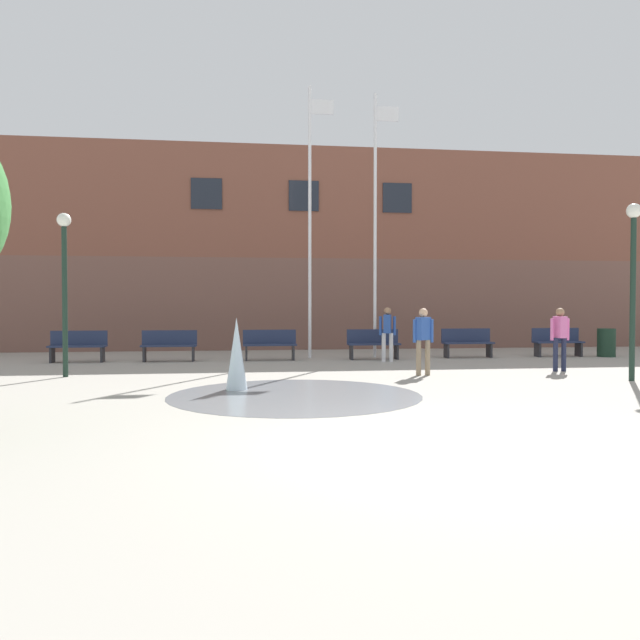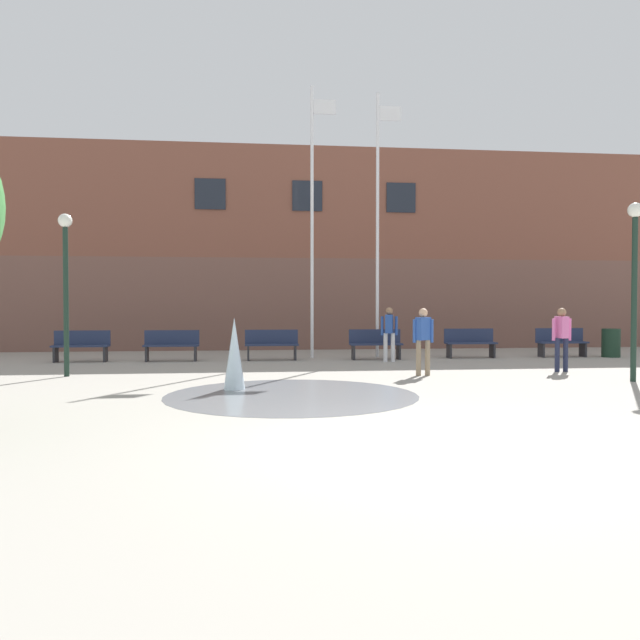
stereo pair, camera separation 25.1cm
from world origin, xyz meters
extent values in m
plane|color=#9E998E|center=(0.00, 0.00, 0.00)|extent=(100.00, 100.00, 0.00)
cube|color=brown|center=(0.00, 18.54, 1.68)|extent=(36.00, 6.00, 3.37)
cube|color=brown|center=(0.00, 18.54, 5.43)|extent=(36.00, 6.00, 4.12)
cube|color=#1E232D|center=(-3.50, 15.52, 5.63)|extent=(1.10, 0.06, 1.10)
cube|color=#1E232D|center=(0.00, 15.52, 5.63)|extent=(1.10, 0.06, 1.10)
cube|color=#1E232D|center=(3.50, 15.52, 5.63)|extent=(1.10, 0.06, 1.10)
cylinder|color=gray|center=(-1.34, 4.27, 0.00)|extent=(4.70, 4.70, 0.01)
cone|color=silver|center=(-2.42, 5.17, 0.72)|extent=(0.43, 0.43, 1.43)
cube|color=#28282D|center=(-7.70, 11.52, 0.22)|extent=(0.06, 0.40, 0.44)
cube|color=#28282D|center=(-6.30, 11.52, 0.22)|extent=(0.06, 0.40, 0.44)
cube|color=#232D4C|center=(-7.00, 11.52, 0.47)|extent=(1.60, 0.44, 0.05)
cube|color=#232D4C|center=(-7.00, 11.72, 0.70)|extent=(1.60, 0.04, 0.42)
cube|color=#28282D|center=(-5.11, 11.44, 0.22)|extent=(0.06, 0.40, 0.44)
cube|color=#28282D|center=(-3.71, 11.44, 0.22)|extent=(0.06, 0.40, 0.44)
cube|color=#232D4C|center=(-4.41, 11.44, 0.47)|extent=(1.60, 0.44, 0.05)
cube|color=#232D4C|center=(-4.41, 11.64, 0.70)|extent=(1.60, 0.04, 0.42)
cube|color=#28282D|center=(-2.15, 11.44, 0.22)|extent=(0.06, 0.40, 0.44)
cube|color=#28282D|center=(-0.75, 11.44, 0.22)|extent=(0.06, 0.40, 0.44)
cube|color=#232D4C|center=(-1.45, 11.44, 0.47)|extent=(1.60, 0.44, 0.05)
cube|color=#232D4C|center=(-1.45, 11.64, 0.70)|extent=(1.60, 0.04, 0.42)
cube|color=#28282D|center=(1.01, 11.34, 0.22)|extent=(0.06, 0.40, 0.44)
cube|color=#28282D|center=(2.41, 11.34, 0.22)|extent=(0.06, 0.40, 0.44)
cube|color=#232D4C|center=(1.71, 11.34, 0.47)|extent=(1.60, 0.44, 0.05)
cube|color=#232D4C|center=(1.71, 11.54, 0.70)|extent=(1.60, 0.04, 0.42)
cube|color=#28282D|center=(4.07, 11.56, 0.22)|extent=(0.06, 0.40, 0.44)
cube|color=#28282D|center=(5.47, 11.56, 0.22)|extent=(0.06, 0.40, 0.44)
cube|color=#232D4C|center=(4.77, 11.56, 0.47)|extent=(1.60, 0.44, 0.05)
cube|color=#232D4C|center=(4.77, 11.76, 0.70)|extent=(1.60, 0.04, 0.42)
cube|color=#28282D|center=(7.09, 11.56, 0.22)|extent=(0.06, 0.40, 0.44)
cube|color=#28282D|center=(8.49, 11.56, 0.22)|extent=(0.06, 0.40, 0.44)
cube|color=#232D4C|center=(7.79, 11.56, 0.47)|extent=(1.60, 0.44, 0.05)
cube|color=#232D4C|center=(7.79, 11.76, 0.70)|extent=(1.60, 0.04, 0.42)
cylinder|color=silver|center=(1.82, 10.51, 0.42)|extent=(0.12, 0.12, 0.84)
cylinder|color=silver|center=(2.04, 10.51, 0.42)|extent=(0.12, 0.12, 0.84)
cube|color=#284C9E|center=(1.93, 10.51, 1.11)|extent=(0.30, 0.39, 0.54)
sphere|color=#997051|center=(1.93, 10.51, 1.48)|extent=(0.21, 0.21, 0.21)
cylinder|color=#284C9E|center=(1.72, 10.51, 1.05)|extent=(0.08, 0.08, 0.55)
cylinder|color=#284C9E|center=(2.14, 10.51, 1.05)|extent=(0.08, 0.08, 0.55)
cylinder|color=#89755B|center=(1.85, 7.06, 0.42)|extent=(0.12, 0.12, 0.84)
cylinder|color=#89755B|center=(2.07, 7.06, 0.42)|extent=(0.12, 0.12, 0.84)
cube|color=#284C9E|center=(1.96, 7.06, 1.11)|extent=(0.39, 0.35, 0.54)
sphere|color=tan|center=(1.96, 7.06, 1.48)|extent=(0.21, 0.21, 0.21)
cylinder|color=#284C9E|center=(1.75, 7.06, 1.05)|extent=(0.08, 0.08, 0.55)
cylinder|color=#284C9E|center=(2.17, 7.06, 1.05)|extent=(0.08, 0.08, 0.55)
cylinder|color=#1E233D|center=(5.51, 7.48, 0.42)|extent=(0.12, 0.12, 0.84)
cylinder|color=#1E233D|center=(5.73, 7.48, 0.42)|extent=(0.12, 0.12, 0.84)
cube|color=pink|center=(5.62, 7.48, 1.11)|extent=(0.23, 0.36, 0.54)
sphere|color=#997051|center=(5.62, 7.48, 1.48)|extent=(0.21, 0.21, 0.21)
cylinder|color=pink|center=(5.41, 7.48, 1.05)|extent=(0.08, 0.08, 0.55)
cylinder|color=pink|center=(5.83, 7.48, 1.05)|extent=(0.08, 0.08, 0.55)
cylinder|color=silver|center=(-0.17, 12.12, 4.22)|extent=(0.10, 0.10, 8.43)
cube|color=silver|center=(0.23, 12.12, 7.81)|extent=(0.70, 0.02, 0.45)
cylinder|color=silver|center=(1.91, 12.12, 4.15)|extent=(0.10, 0.10, 8.30)
cube|color=silver|center=(2.31, 12.12, 7.68)|extent=(0.70, 0.02, 0.45)
cylinder|color=#192D23|center=(-6.36, 7.84, 1.73)|extent=(0.12, 0.12, 3.47)
sphere|color=white|center=(-6.36, 7.84, 3.63)|extent=(0.32, 0.32, 0.32)
cylinder|color=#192D23|center=(6.21, 5.46, 1.79)|extent=(0.12, 0.12, 3.57)
sphere|color=white|center=(6.21, 5.46, 3.73)|extent=(0.32, 0.32, 0.32)
cylinder|color=#193323|center=(9.29, 11.33, 0.45)|extent=(0.56, 0.56, 0.90)
camera|label=1|loc=(-2.37, -7.21, 1.71)|focal=35.00mm
camera|label=2|loc=(-2.12, -7.24, 1.71)|focal=35.00mm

